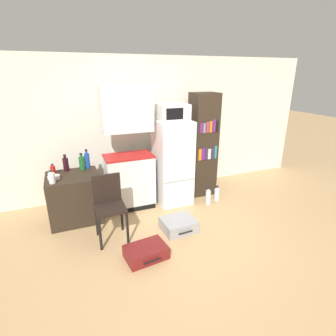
# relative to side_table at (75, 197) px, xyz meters

# --- Properties ---
(ground_plane) EXTENTS (24.00, 24.00, 0.00)m
(ground_plane) POSITION_rel_side_table_xyz_m (1.52, -1.26, -0.37)
(ground_plane) COLOR tan
(wall_back) EXTENTS (6.40, 0.10, 2.53)m
(wall_back) POSITION_rel_side_table_xyz_m (1.72, 0.74, 0.89)
(wall_back) COLOR silver
(wall_back) RESTS_ON ground_plane
(side_table) EXTENTS (0.77, 0.67, 0.75)m
(side_table) POSITION_rel_side_table_xyz_m (0.00, 0.00, 0.00)
(side_table) COLOR #2D2319
(side_table) RESTS_ON ground_plane
(kitchen_hutch) EXTENTS (0.81, 0.48, 2.06)m
(kitchen_hutch) POSITION_rel_side_table_xyz_m (0.92, 0.10, 0.58)
(kitchen_hutch) COLOR silver
(kitchen_hutch) RESTS_ON ground_plane
(refrigerator) EXTENTS (0.58, 0.64, 1.48)m
(refrigerator) POSITION_rel_side_table_xyz_m (1.69, 0.03, 0.37)
(refrigerator) COLOR white
(refrigerator) RESTS_ON ground_plane
(microwave) EXTENTS (0.50, 0.37, 0.27)m
(microwave) POSITION_rel_side_table_xyz_m (1.69, 0.03, 1.24)
(microwave) COLOR silver
(microwave) RESTS_ON refrigerator
(bookshelf) EXTENTS (0.46, 0.41, 1.91)m
(bookshelf) POSITION_rel_side_table_xyz_m (2.34, 0.14, 0.58)
(bookshelf) COLOR #2D2319
(bookshelf) RESTS_ON ground_plane
(bottle_blue_soda) EXTENTS (0.08, 0.08, 0.32)m
(bottle_blue_soda) POSITION_rel_side_table_xyz_m (0.26, 0.25, 0.51)
(bottle_blue_soda) COLOR #1E47A3
(bottle_blue_soda) RESTS_ON side_table
(bottle_milk_white) EXTENTS (0.09, 0.09, 0.20)m
(bottle_milk_white) POSITION_rel_side_table_xyz_m (-0.27, -0.22, 0.46)
(bottle_milk_white) COLOR white
(bottle_milk_white) RESTS_ON side_table
(bottle_wine_dark) EXTENTS (0.09, 0.09, 0.27)m
(bottle_wine_dark) POSITION_rel_side_table_xyz_m (-0.07, 0.25, 0.49)
(bottle_wine_dark) COLOR black
(bottle_wine_dark) RESTS_ON side_table
(bottle_green_tall) EXTENTS (0.09, 0.09, 0.27)m
(bottle_green_tall) POSITION_rel_side_table_xyz_m (0.18, 0.21, 0.49)
(bottle_green_tall) COLOR #1E6028
(bottle_green_tall) RESTS_ON side_table
(bottle_ketchup_red) EXTENTS (0.08, 0.08, 0.17)m
(bottle_ketchup_red) POSITION_rel_side_table_xyz_m (-0.26, 0.14, 0.45)
(bottle_ketchup_red) COLOR #AD1914
(bottle_ketchup_red) RESTS_ON side_table
(bowl) EXTENTS (0.17, 0.17, 0.05)m
(bowl) POSITION_rel_side_table_xyz_m (-0.25, -0.05, 0.40)
(bowl) COLOR silver
(bowl) RESTS_ON side_table
(chair) EXTENTS (0.40, 0.41, 0.92)m
(chair) POSITION_rel_side_table_xyz_m (0.43, -0.70, 0.19)
(chair) COLOR black
(chair) RESTS_ON ground_plane
(suitcase_large_flat) EXTENTS (0.50, 0.46, 0.18)m
(suitcase_large_flat) POSITION_rel_side_table_xyz_m (1.39, -0.92, -0.29)
(suitcase_large_flat) COLOR #99999E
(suitcase_large_flat) RESTS_ON ground_plane
(suitcase_small_flat) EXTENTS (0.55, 0.43, 0.16)m
(suitcase_small_flat) POSITION_rel_side_table_xyz_m (0.75, -1.34, -0.30)
(suitcase_small_flat) COLOR maroon
(suitcase_small_flat) RESTS_ON ground_plane
(water_bottle_front) EXTENTS (0.09, 0.09, 0.28)m
(water_bottle_front) POSITION_rel_side_table_xyz_m (2.45, -0.28, -0.26)
(water_bottle_front) COLOR silver
(water_bottle_front) RESTS_ON ground_plane
(water_bottle_middle) EXTENTS (0.09, 0.09, 0.32)m
(water_bottle_middle) POSITION_rel_side_table_xyz_m (2.23, -0.34, -0.24)
(water_bottle_middle) COLOR silver
(water_bottle_middle) RESTS_ON ground_plane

